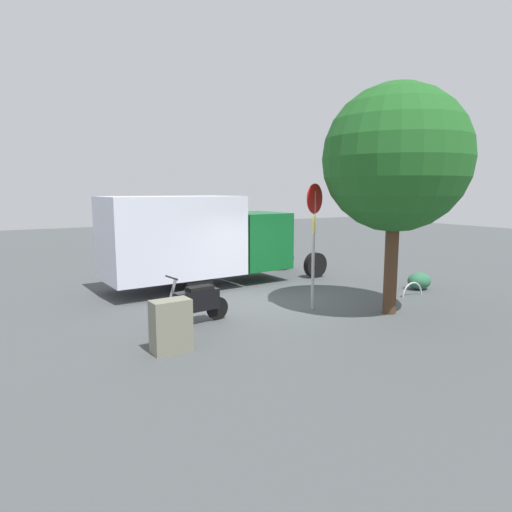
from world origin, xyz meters
TOP-DOWN VIEW (x-y plane):
  - ground_plane at (0.00, 0.00)m, footprint 60.00×60.00m
  - box_truck_near at (1.16, -3.16)m, footprint 7.75×2.65m
  - motorcycle at (2.90, 0.59)m, footprint 1.81×0.58m
  - stop_sign at (-0.26, 0.95)m, footprint 0.71×0.33m
  - street_tree at (-1.71, 2.25)m, footprint 3.58×3.58m
  - utility_cabinet at (4.03, 2.03)m, footprint 0.78×0.45m
  - bike_rack_hoop at (-3.73, 1.29)m, footprint 0.85×0.05m
  - shrub_near_sign at (-4.65, 0.78)m, footprint 0.79×0.65m

SIDE VIEW (x-z plane):
  - ground_plane at x=0.00m, z-range 0.00..0.00m
  - bike_rack_hoop at x=-3.73m, z-range -0.43..0.43m
  - shrub_near_sign at x=-4.65m, z-range 0.00..0.54m
  - utility_cabinet at x=4.03m, z-range 0.00..1.03m
  - motorcycle at x=2.90m, z-range -0.08..1.12m
  - box_truck_near at x=1.16m, z-range 0.15..3.09m
  - stop_sign at x=-0.26m, z-range 0.55..3.83m
  - street_tree at x=-1.71m, z-range 1.03..6.70m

